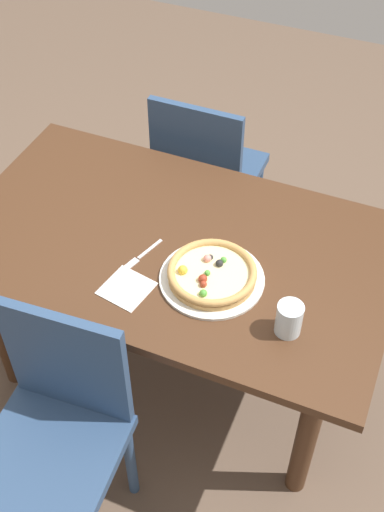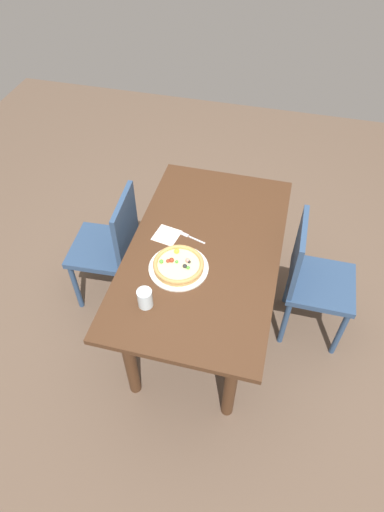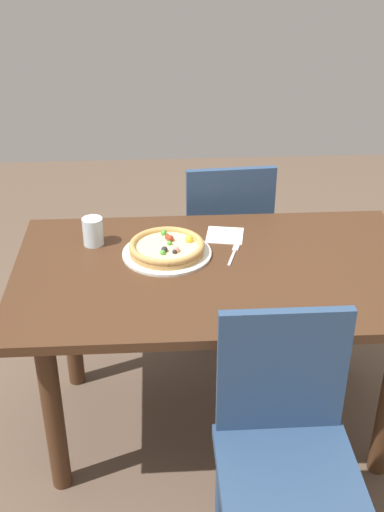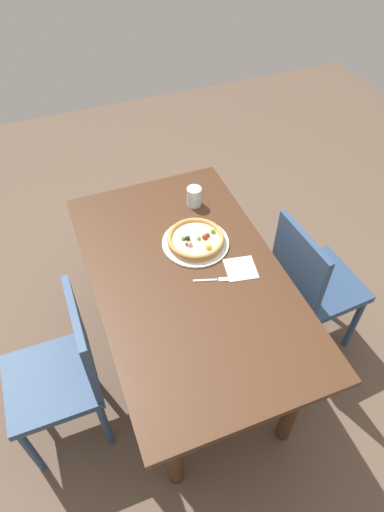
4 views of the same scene
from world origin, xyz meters
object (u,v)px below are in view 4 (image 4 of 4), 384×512
object	(u,v)px
dining_table	(188,290)
napkin	(241,269)
plate	(196,243)
drinking_glass	(194,197)
chair_near	(64,372)
fork	(214,280)
chair_far	(311,284)
pizza	(196,239)

from	to	relation	value
dining_table	napkin	size ratio (longest dim) A/B	10.39
dining_table	plate	world-z (taller)	plate
dining_table	drinking_glass	size ratio (longest dim) A/B	13.66
dining_table	chair_near	distance (m)	0.67
napkin	fork	bearing A→B (deg)	-82.32
dining_table	napkin	distance (m)	0.27
drinking_glass	chair_far	bearing A→B (deg)	38.57
dining_table	fork	distance (m)	0.16
fork	dining_table	bearing A→B (deg)	163.44
dining_table	chair_near	size ratio (longest dim) A/B	1.63
chair_near	pizza	xyz separation A→B (m)	(-0.32, 0.75, 0.26)
dining_table	pizza	size ratio (longest dim) A/B	5.23
pizza	drinking_glass	bearing A→B (deg)	160.34
fork	drinking_glass	xyz separation A→B (m)	(-0.52, 0.10, 0.05)
fork	napkin	bearing A→B (deg)	25.32
plate	chair_near	bearing A→B (deg)	-67.04
plate	napkin	xyz separation A→B (m)	(0.23, 0.14, -0.00)
chair_near	plate	distance (m)	0.85
pizza	chair_far	bearing A→B (deg)	62.92
chair_far	napkin	size ratio (longest dim) A/B	6.37
drinking_glass	chair_near	bearing A→B (deg)	-55.08
plate	drinking_glass	world-z (taller)	drinking_glass
chair_near	drinking_glass	world-z (taller)	chair_near
pizza	drinking_glass	xyz separation A→B (m)	(-0.27, 0.10, 0.02)
chair_far	napkin	bearing A→B (deg)	-100.34
dining_table	fork	size ratio (longest dim) A/B	8.97
drinking_glass	dining_table	bearing A→B (deg)	-24.33
pizza	plate	bearing A→B (deg)	-149.39
chair_far	napkin	distance (m)	0.47
dining_table	plate	xyz separation A→B (m)	(-0.18, 0.11, 0.11)
chair_near	fork	bearing A→B (deg)	-84.74
chair_near	plate	xyz separation A→B (m)	(-0.32, 0.75, 0.24)
dining_table	fork	bearing A→B (deg)	55.80
drinking_glass	napkin	bearing A→B (deg)	4.20
chair_far	plate	bearing A→B (deg)	-120.85
pizza	napkin	xyz separation A→B (m)	(0.23, 0.14, -0.03)
chair_far	drinking_glass	bearing A→B (deg)	-145.15
napkin	drinking_glass	bearing A→B (deg)	-175.80
chair_near	napkin	xyz separation A→B (m)	(-0.09, 0.88, 0.23)
pizza	fork	size ratio (longest dim) A/B	1.72
chair_far	chair_near	bearing A→B (deg)	-91.84
fork	napkin	size ratio (longest dim) A/B	1.16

